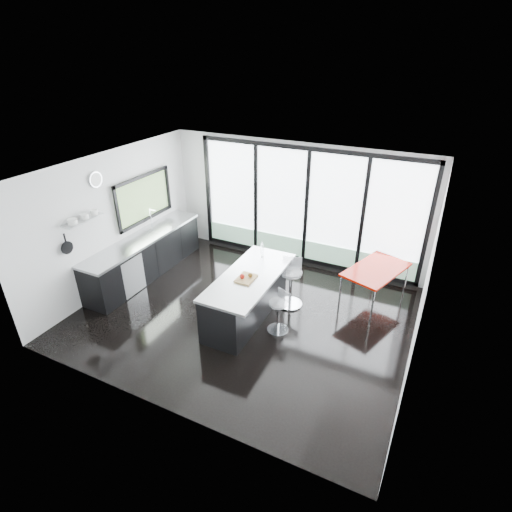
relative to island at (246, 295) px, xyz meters
The scene contains 11 objects.
floor 0.47m from the island, 164.76° to the left, with size 6.00×5.00×0.00m, color black.
ceiling 2.34m from the island, 164.76° to the left, with size 6.00×5.00×0.00m, color white.
wall_back 2.62m from the island, 85.00° to the left, with size 6.00×0.09×2.80m.
wall_front 2.66m from the island, 91.25° to the right, with size 6.00×0.00×2.80m, color silver.
wall_left 3.23m from the island, behind, with size 0.26×5.00×2.80m.
wall_right 3.09m from the island, ahead, with size 0.00×5.00×2.80m, color silver.
counter_cabinets 2.76m from the island, behind, with size 0.69×3.24×1.36m.
island is the anchor object (origin of this frame).
bar_stool_near 0.75m from the island, 12.35° to the right, with size 0.39×0.39×0.62m, color silver.
bar_stool_far 0.93m from the island, 49.04° to the left, with size 0.48×0.48×0.77m, color silver.
red_table 2.57m from the island, 37.23° to the left, with size 0.80×1.40×0.75m, color #920B00.
Camera 1 is at (2.95, -5.52, 4.59)m, focal length 28.00 mm.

